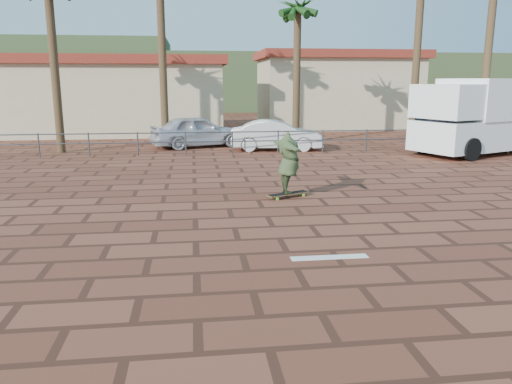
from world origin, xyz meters
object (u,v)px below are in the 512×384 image
Objects in this scene: longboard at (288,194)px; car_white at (277,135)px; skateboarder at (289,163)px; campervan at (482,115)px; car_silver at (198,131)px.

longboard is 9.57m from car_white.
campervan is (9.86, 7.35, 0.73)m from skateboarder.
skateboarder is at bearing -113.91° from longboard.
car_silver reaches higher than longboard.
longboard is 11.32m from car_silver.
car_white reaches higher than longboard.
skateboarder is 9.56m from car_white.
campervan is at bearing -97.65° from car_white.
campervan is at bearing -125.47° from car_silver.
skateboarder is (0.00, -0.00, 0.85)m from longboard.
car_silver is at bearing 4.44° from skateboarder.
campervan reaches higher than car_white.
car_white is at bearing -14.88° from skateboarder.
car_silver is at bearing 77.86° from longboard.
campervan is 12.76m from car_silver.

